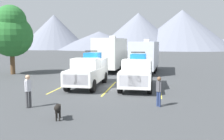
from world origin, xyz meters
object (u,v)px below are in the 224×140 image
at_px(dog, 58,109).
at_px(camper_trailer_b, 145,55).
at_px(pickup_truck_b, 137,72).
at_px(person_a, 159,89).
at_px(camper_trailer_a, 111,53).
at_px(pickup_truck_a, 89,70).
at_px(person_b, 28,89).

bearing_deg(dog, camper_trailer_b, 80.34).
bearing_deg(pickup_truck_b, person_a, -73.82).
height_order(camper_trailer_b, dog, camper_trailer_b).
xyz_separation_m(camper_trailer_a, camper_trailer_b, (3.80, 0.43, -0.18)).
relative_size(pickup_truck_a, person_b, 3.41).
height_order(pickup_truck_b, dog, pickup_truck_b).
xyz_separation_m(pickup_truck_b, camper_trailer_b, (0.23, 9.47, 0.76)).
bearing_deg(pickup_truck_a, dog, -83.70).
relative_size(pickup_truck_b, camper_trailer_b, 0.59).
height_order(person_b, dog, person_b).
xyz_separation_m(pickup_truck_b, camper_trailer_a, (-3.57, 9.04, 0.95)).
distance_m(pickup_truck_b, camper_trailer_b, 9.50).
bearing_deg(dog, person_a, 35.45).
bearing_deg(dog, pickup_truck_a, 96.30).
relative_size(pickup_truck_a, pickup_truck_b, 1.05).
bearing_deg(pickup_truck_b, camper_trailer_b, 88.62).
distance_m(person_a, person_b, 6.56).
relative_size(camper_trailer_b, person_a, 6.01).
bearing_deg(pickup_truck_b, pickup_truck_a, 178.89).
relative_size(pickup_truck_a, dog, 6.96).
distance_m(camper_trailer_a, person_b, 15.50).
xyz_separation_m(pickup_truck_b, person_a, (1.45, -5.01, -0.27)).
height_order(camper_trailer_a, person_a, camper_trailer_a).
distance_m(pickup_truck_b, person_b, 8.07).
bearing_deg(person_b, camper_trailer_a, 84.81).
height_order(pickup_truck_b, camper_trailer_b, camper_trailer_b).
bearing_deg(pickup_truck_a, pickup_truck_b, -1.11).
relative_size(pickup_truck_a, person_a, 3.68).
bearing_deg(person_b, pickup_truck_b, 52.01).
relative_size(camper_trailer_b, dog, 11.36).
distance_m(camper_trailer_b, person_a, 14.57).
xyz_separation_m(person_a, dog, (-4.20, -2.99, -0.40)).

